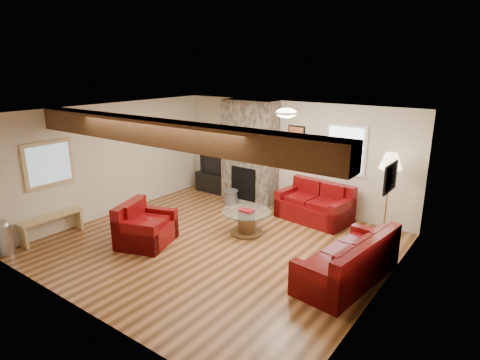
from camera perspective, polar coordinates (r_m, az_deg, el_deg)
The scene contains 18 objects.
room at distance 7.30m, azimuth -3.38°, elevation -0.22°, with size 8.00×8.00×8.00m.
oak_beam at distance 6.18m, azimuth -10.97°, elevation 6.60°, with size 6.00×0.36×0.38m, color #362110.
chimney_breast at distance 9.82m, azimuth 1.35°, elevation 3.88°, with size 1.40×0.67×2.50m.
back_window at distance 8.86m, azimuth 14.80°, elevation 4.18°, with size 0.90×0.08×1.10m, color white, non-canonical shape.
hatch_window at distance 8.59m, azimuth -25.57°, elevation 2.08°, with size 0.08×1.00×0.90m, color tan, non-canonical shape.
ceiling_dome at distance 7.29m, azimuth 6.60°, elevation 9.23°, with size 0.40×0.40×0.18m, color white, non-canonical shape.
artwork_back at distance 9.32m, azimuth 7.99°, elevation 6.08°, with size 0.42×0.06×0.52m, color black, non-canonical shape.
artwork_right at distance 6.09m, azimuth 20.54°, elevation 0.33°, with size 0.06×0.55×0.42m, color black, non-canonical shape.
sofa_three at distance 6.62m, azimuth 15.08°, elevation -10.62°, with size 1.99×0.83×0.77m, color #410408, non-canonical shape.
loveseat at distance 8.90m, azimuth 10.51°, elevation -3.13°, with size 1.54×0.89×0.82m, color #410408, non-canonical shape.
armchair_red at distance 7.82m, azimuth -13.23°, elevation -6.10°, with size 0.99×0.87×0.80m, color #410408, non-canonical shape.
coffee_table at distance 8.11m, azimuth 0.94°, elevation -6.05°, with size 0.99×0.99×0.51m.
tv_cabinet at distance 10.77m, azimuth -3.60°, elevation -0.32°, with size 1.04×0.42×0.52m, color black.
television at distance 10.64m, azimuth -3.65°, elevation 2.25°, with size 0.83×0.11×0.48m, color black.
floor_lamp at distance 8.16m, azimuth 20.61°, elevation 1.92°, with size 0.43×0.43×1.69m.
pine_bench at distance 8.75m, azimuth -25.16°, elevation -6.03°, with size 0.29×1.23×0.46m, color tan, non-canonical shape.
pedal_bin at distance 8.37m, azimuth -30.46°, elevation -7.01°, with size 0.27×0.27×0.66m, color #ABAAB0, non-canonical shape.
coal_bucket at distance 9.84m, azimuth -1.30°, elevation -2.40°, with size 0.38×0.38×0.35m, color slate, non-canonical shape.
Camera 1 is at (4.47, -5.40, 3.30)m, focal length 30.00 mm.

